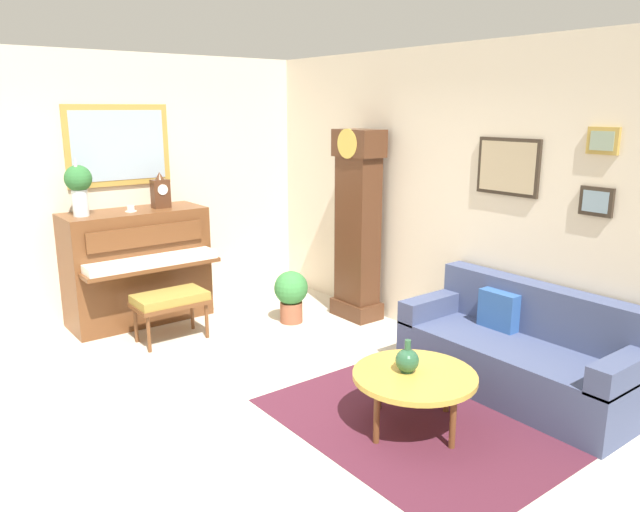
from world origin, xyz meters
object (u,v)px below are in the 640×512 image
at_px(mantel_clock, 161,192).
at_px(potted_plant, 291,293).
at_px(piano, 138,266).
at_px(coffee_table, 415,377).
at_px(piano_bench, 170,301).
at_px(green_jug, 407,360).
at_px(teacup, 131,209).
at_px(flower_vase, 79,184).
at_px(couch, 521,353).
at_px(grandfather_clock, 358,230).

distance_m(mantel_clock, potted_plant, 1.75).
xyz_separation_m(piano, coffee_table, (3.37, 0.68, -0.22)).
height_order(piano_bench, green_jug, green_jug).
distance_m(piano_bench, teacup, 1.07).
height_order(piano_bench, flower_vase, flower_vase).
bearing_deg(potted_plant, flower_vase, -120.12).
relative_size(couch, flower_vase, 3.28).
xyz_separation_m(coffee_table, green_jug, (-0.05, -0.03, 0.12)).
distance_m(grandfather_clock, flower_vase, 2.84).
xyz_separation_m(piano_bench, teacup, (-0.69, -0.07, 0.82)).
bearing_deg(flower_vase, green_jug, 19.66).
relative_size(flower_vase, green_jug, 2.42).
relative_size(piano, flower_vase, 2.48).
bearing_deg(mantel_clock, couch, 23.34).
bearing_deg(grandfather_clock, coffee_table, -31.23).
bearing_deg(green_jug, mantel_clock, -173.91).
bearing_deg(couch, piano_bench, -146.96).
xyz_separation_m(piano_bench, grandfather_clock, (0.59, 1.90, 0.56)).
height_order(piano, couch, piano).
distance_m(couch, coffee_table, 1.13).
xyz_separation_m(flower_vase, teacup, (0.04, 0.48, -0.29)).
relative_size(piano_bench, green_jug, 2.92).
height_order(grandfather_clock, coffee_table, grandfather_clock).
xyz_separation_m(couch, flower_vase, (-3.47, -2.33, 1.20)).
height_order(piano, piano_bench, piano).
distance_m(piano_bench, mantel_clock, 1.24).
bearing_deg(green_jug, couch, 82.13).
xyz_separation_m(couch, potted_plant, (-2.44, -0.55, 0.01)).
height_order(flower_vase, potted_plant, flower_vase).
relative_size(piano_bench, coffee_table, 0.80).
distance_m(piano, green_jug, 3.38).
bearing_deg(coffee_table, couch, 84.64).
bearing_deg(grandfather_clock, flower_vase, -118.38).
height_order(grandfather_clock, flower_vase, grandfather_clock).
height_order(piano_bench, grandfather_clock, grandfather_clock).
relative_size(coffee_table, mantel_clock, 2.32).
height_order(piano, coffee_table, piano).
relative_size(piano, piano_bench, 2.06).
bearing_deg(mantel_clock, coffee_table, 6.43).
height_order(coffee_table, green_jug, green_jug).
bearing_deg(teacup, mantel_clock, 96.70).
height_order(coffee_table, potted_plant, potted_plant).
height_order(piano, teacup, teacup).
bearing_deg(potted_plant, green_jug, -14.62).
xyz_separation_m(flower_vase, potted_plant, (1.03, 1.78, -1.19)).
xyz_separation_m(piano_bench, potted_plant, (0.30, 1.23, -0.08)).
bearing_deg(flower_vase, teacup, 85.06).
relative_size(couch, teacup, 16.38).
distance_m(coffee_table, flower_vase, 3.75).
distance_m(piano_bench, flower_vase, 1.44).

